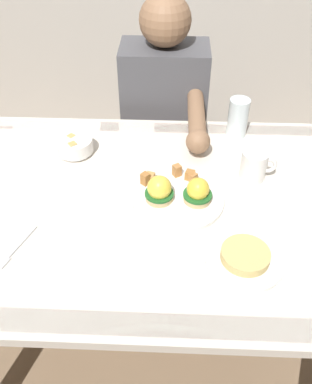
{
  "coord_description": "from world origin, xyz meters",
  "views": [
    {
      "loc": [
        0.08,
        -0.9,
        1.58
      ],
      "look_at": [
        0.04,
        0.0,
        0.78
      ],
      "focal_mm": 39.4,
      "sensor_mm": 36.0,
      "label": 1
    }
  ],
  "objects_px": {
    "dining_table": "(142,227)",
    "side_plate": "(245,258)",
    "diner_person": "(164,120)",
    "fork": "(15,249)",
    "water_glass_near": "(238,120)",
    "fruit_bowl": "(75,146)",
    "coffee_mug": "(255,165)",
    "eggs_benedict_plate": "(177,194)"
  },
  "relations": [
    {
      "from": "dining_table",
      "to": "coffee_mug",
      "type": "height_order",
      "value": "coffee_mug"
    },
    {
      "from": "fork",
      "to": "eggs_benedict_plate",
      "type": "bearing_deg",
      "value": 26.02
    },
    {
      "from": "fruit_bowl",
      "to": "fork",
      "type": "bearing_deg",
      "value": -100.78
    },
    {
      "from": "fruit_bowl",
      "to": "eggs_benedict_plate",
      "type": "bearing_deg",
      "value": -33.16
    },
    {
      "from": "water_glass_near",
      "to": "diner_person",
      "type": "xyz_separation_m",
      "value": [
        -0.26,
        0.23,
        -0.15
      ]
    },
    {
      "from": "side_plate",
      "to": "fork",
      "type": "bearing_deg",
      "value": 178.65
    },
    {
      "from": "water_glass_near",
      "to": "diner_person",
      "type": "height_order",
      "value": "diner_person"
    },
    {
      "from": "dining_table",
      "to": "side_plate",
      "type": "height_order",
      "value": "side_plate"
    },
    {
      "from": "eggs_benedict_plate",
      "to": "fruit_bowl",
      "type": "bearing_deg",
      "value": 146.84
    },
    {
      "from": "water_glass_near",
      "to": "fruit_bowl",
      "type": "bearing_deg",
      "value": -165.98
    },
    {
      "from": "eggs_benedict_plate",
      "to": "coffee_mug",
      "type": "xyz_separation_m",
      "value": [
        0.23,
        0.12,
        0.02
      ]
    },
    {
      "from": "eggs_benedict_plate",
      "to": "diner_person",
      "type": "xyz_separation_m",
      "value": [
        -0.05,
        0.59,
        -0.12
      ]
    },
    {
      "from": "fork",
      "to": "diner_person",
      "type": "xyz_separation_m",
      "value": [
        0.37,
        0.8,
        -0.09
      ]
    },
    {
      "from": "eggs_benedict_plate",
      "to": "coffee_mug",
      "type": "relative_size",
      "value": 2.43
    },
    {
      "from": "dining_table",
      "to": "side_plate",
      "type": "xyz_separation_m",
      "value": [
        0.28,
        -0.21,
        0.12
      ]
    },
    {
      "from": "dining_table",
      "to": "diner_person",
      "type": "height_order",
      "value": "diner_person"
    },
    {
      "from": "eggs_benedict_plate",
      "to": "water_glass_near",
      "type": "bearing_deg",
      "value": 60.06
    },
    {
      "from": "fork",
      "to": "water_glass_near",
      "type": "relative_size",
      "value": 1.1
    },
    {
      "from": "dining_table",
      "to": "eggs_benedict_plate",
      "type": "height_order",
      "value": "eggs_benedict_plate"
    },
    {
      "from": "coffee_mug",
      "to": "side_plate",
      "type": "distance_m",
      "value": 0.35
    },
    {
      "from": "eggs_benedict_plate",
      "to": "side_plate",
      "type": "distance_m",
      "value": 0.28
    },
    {
      "from": "coffee_mug",
      "to": "side_plate",
      "type": "relative_size",
      "value": 0.56
    },
    {
      "from": "water_glass_near",
      "to": "side_plate",
      "type": "bearing_deg",
      "value": -93.55
    },
    {
      "from": "fork",
      "to": "side_plate",
      "type": "height_order",
      "value": "side_plate"
    },
    {
      "from": "side_plate",
      "to": "water_glass_near",
      "type": "bearing_deg",
      "value": 86.45
    },
    {
      "from": "side_plate",
      "to": "diner_person",
      "type": "relative_size",
      "value": 0.18
    },
    {
      "from": "dining_table",
      "to": "eggs_benedict_plate",
      "type": "relative_size",
      "value": 4.44
    },
    {
      "from": "fruit_bowl",
      "to": "coffee_mug",
      "type": "height_order",
      "value": "coffee_mug"
    },
    {
      "from": "side_plate",
      "to": "diner_person",
      "type": "height_order",
      "value": "diner_person"
    },
    {
      "from": "fork",
      "to": "side_plate",
      "type": "xyz_separation_m",
      "value": [
        0.59,
        -0.01,
        0.01
      ]
    },
    {
      "from": "dining_table",
      "to": "water_glass_near",
      "type": "relative_size",
      "value": 8.75
    },
    {
      "from": "dining_table",
      "to": "diner_person",
      "type": "xyz_separation_m",
      "value": [
        0.05,
        0.6,
        0.02
      ]
    },
    {
      "from": "dining_table",
      "to": "water_glass_near",
      "type": "distance_m",
      "value": 0.51
    },
    {
      "from": "coffee_mug",
      "to": "diner_person",
      "type": "relative_size",
      "value": 0.1
    },
    {
      "from": "side_plate",
      "to": "diner_person",
      "type": "xyz_separation_m",
      "value": [
        -0.22,
        0.81,
        -0.1
      ]
    },
    {
      "from": "eggs_benedict_plate",
      "to": "water_glass_near",
      "type": "distance_m",
      "value": 0.42
    },
    {
      "from": "fork",
      "to": "side_plate",
      "type": "relative_size",
      "value": 0.75
    },
    {
      "from": "water_glass_near",
      "to": "side_plate",
      "type": "height_order",
      "value": "water_glass_near"
    },
    {
      "from": "dining_table",
      "to": "water_glass_near",
      "type": "xyz_separation_m",
      "value": [
        0.31,
        0.37,
        0.17
      ]
    },
    {
      "from": "eggs_benedict_plate",
      "to": "fruit_bowl",
      "type": "distance_m",
      "value": 0.41
    },
    {
      "from": "dining_table",
      "to": "fruit_bowl",
      "type": "relative_size",
      "value": 10.0
    },
    {
      "from": "side_plate",
      "to": "diner_person",
      "type": "distance_m",
      "value": 0.85
    }
  ]
}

